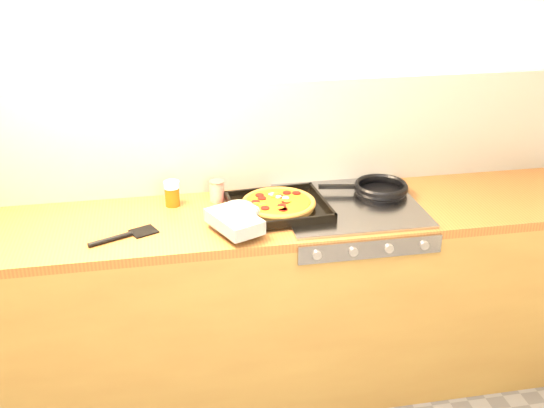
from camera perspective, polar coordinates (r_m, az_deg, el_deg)
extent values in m
plane|color=silver|center=(2.89, -3.15, 7.88)|extent=(3.20, 0.00, 3.20)
cube|color=white|center=(2.90, -3.07, 5.92)|extent=(3.20, 0.02, 0.50)
cube|color=olive|center=(2.96, -2.00, -9.19)|extent=(3.20, 0.60, 0.86)
cube|color=brown|center=(2.74, -2.13, -1.32)|extent=(3.20, 0.60, 0.04)
cube|color=#949499|center=(2.59, 8.79, -3.94)|extent=(0.60, 0.03, 0.08)
cylinder|color=#A5A5AA|center=(2.52, 4.04, -4.58)|extent=(0.04, 0.02, 0.04)
cylinder|color=#A5A5AA|center=(2.56, 7.30, -4.26)|extent=(0.04, 0.02, 0.04)
cylinder|color=#A5A5AA|center=(2.61, 10.46, -3.93)|extent=(0.04, 0.02, 0.04)
cylinder|color=#A5A5AA|center=(2.66, 13.49, -3.61)|extent=(0.04, 0.02, 0.04)
cube|color=#949499|center=(2.82, 6.93, -0.13)|extent=(0.60, 0.56, 0.02)
cube|color=black|center=(2.74, 0.60, -0.38)|extent=(0.43, 0.38, 0.01)
cube|color=black|center=(2.88, -0.30, 1.31)|extent=(0.41, 0.04, 0.02)
cube|color=black|center=(2.58, 1.60, -1.58)|extent=(0.41, 0.04, 0.02)
cube|color=black|center=(2.78, 4.52, 0.37)|extent=(0.04, 0.36, 0.02)
cube|color=black|center=(2.69, -3.47, -0.49)|extent=(0.04, 0.36, 0.02)
cylinder|color=olive|center=(2.73, 0.60, -0.07)|extent=(0.33, 0.33, 0.02)
torus|color=olive|center=(2.73, 0.60, 0.12)|extent=(0.34, 0.34, 0.02)
cylinder|color=#C96618|center=(2.73, 0.60, 0.16)|extent=(0.29, 0.29, 0.01)
cylinder|color=maroon|center=(2.72, 1.25, 0.22)|extent=(0.04, 0.04, 0.01)
cylinder|color=maroon|center=(2.78, -1.13, 0.80)|extent=(0.04, 0.04, 0.01)
cylinder|color=maroon|center=(2.64, 0.99, -0.49)|extent=(0.04, 0.04, 0.01)
cylinder|color=maroon|center=(2.71, -1.48, 0.19)|extent=(0.04, 0.04, 0.01)
cylinder|color=maroon|center=(2.80, 1.34, 1.02)|extent=(0.04, 0.04, 0.01)
cylinder|color=maroon|center=(2.76, 0.64, 0.68)|extent=(0.04, 0.04, 0.01)
cylinder|color=maroon|center=(2.65, -0.62, -0.37)|extent=(0.04, 0.04, 0.01)
cylinder|color=maroon|center=(2.80, 2.21, 0.99)|extent=(0.04, 0.04, 0.01)
cylinder|color=maroon|center=(2.64, 1.02, -0.46)|extent=(0.04, 0.04, 0.01)
cylinder|color=maroon|center=(2.68, 0.88, -0.15)|extent=(0.04, 0.04, 0.01)
cylinder|color=maroon|center=(2.75, -0.91, 0.52)|extent=(0.04, 0.04, 0.01)
ellipsoid|color=orange|center=(2.69, -0.93, 0.01)|extent=(0.03, 0.02, 0.01)
ellipsoid|color=orange|center=(2.69, -1.45, 0.02)|extent=(0.03, 0.02, 0.01)
ellipsoid|color=orange|center=(2.76, 0.16, 0.70)|extent=(0.03, 0.02, 0.01)
ellipsoid|color=orange|center=(2.80, -0.13, 1.00)|extent=(0.03, 0.02, 0.01)
ellipsoid|color=orange|center=(2.65, 0.76, -0.34)|extent=(0.03, 0.02, 0.01)
ellipsoid|color=orange|center=(2.71, 1.41, 0.23)|extent=(0.03, 0.02, 0.01)
ellipsoid|color=orange|center=(2.73, 1.08, 0.36)|extent=(0.03, 0.02, 0.01)
ellipsoid|color=orange|center=(2.68, -0.80, -0.07)|extent=(0.03, 0.02, 0.01)
ellipsoid|color=orange|center=(2.79, 0.33, 0.91)|extent=(0.03, 0.02, 0.01)
ellipsoid|color=silver|center=(2.79, -0.03, 0.93)|extent=(0.03, 0.03, 0.01)
ellipsoid|color=silver|center=(2.76, 0.59, 0.65)|extent=(0.03, 0.03, 0.01)
ellipsoid|color=silver|center=(2.75, 1.23, 0.56)|extent=(0.03, 0.03, 0.01)
cube|color=black|center=(2.55, -3.40, -1.55)|extent=(0.23, 0.28, 0.06)
ellipsoid|color=black|center=(2.65, -3.02, -0.43)|extent=(0.15, 0.15, 0.06)
cylinder|color=black|center=(2.59, -1.88, -1.08)|extent=(0.09, 0.11, 0.05)
cylinder|color=black|center=(2.95, 9.71, 1.08)|extent=(0.26, 0.26, 0.01)
torus|color=black|center=(2.94, 9.74, 1.48)|extent=(0.29, 0.29, 0.03)
cube|color=black|center=(2.91, 5.92, 1.56)|extent=(0.18, 0.05, 0.02)
cylinder|color=#A20D0D|center=(2.85, -4.95, 1.16)|extent=(0.07, 0.07, 0.09)
cylinder|color=#B2B2B7|center=(2.83, -4.99, 2.02)|extent=(0.07, 0.07, 0.01)
cylinder|color=#B2B2B7|center=(2.87, -4.92, 0.32)|extent=(0.07, 0.07, 0.01)
cylinder|color=#C7430B|center=(2.83, -8.93, 0.66)|extent=(0.07, 0.07, 0.09)
cylinder|color=silver|center=(2.81, -9.00, 1.72)|extent=(0.07, 0.07, 0.03)
cylinder|color=#A66A46|center=(2.88, 1.35, 0.65)|extent=(0.24, 0.12, 0.02)
ellipsoid|color=#A66A46|center=(2.95, 3.58, 1.25)|extent=(0.07, 0.06, 0.02)
cube|color=black|center=(2.63, -11.43, -2.42)|extent=(0.13, 0.12, 0.01)
cylinder|color=black|center=(2.58, -14.28, -3.09)|extent=(0.17, 0.09, 0.02)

